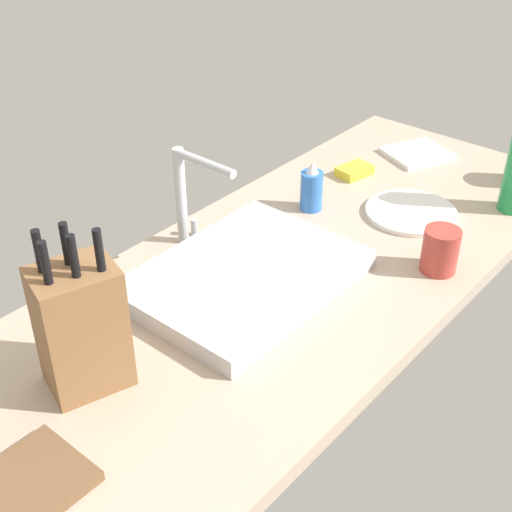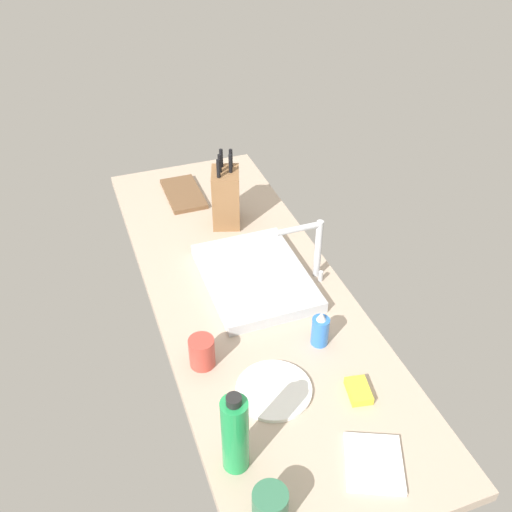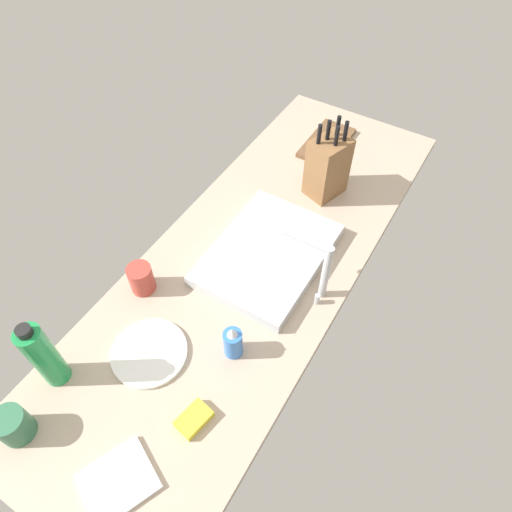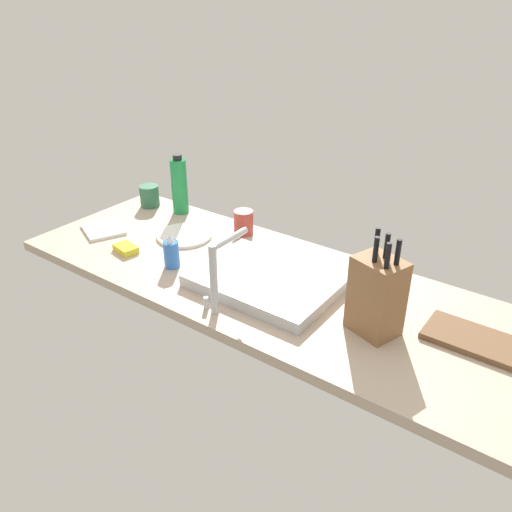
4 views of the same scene
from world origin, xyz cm
name	(u,v)px [view 3 (image 3 of 4)]	position (x,y,z in cm)	size (l,w,h in cm)	color
countertop_slab	(255,261)	(0.00, 0.00, 1.75)	(184.66, 64.64, 3.50)	tan
sink_basin	(268,254)	(-1.99, 3.90, 5.53)	(45.77, 33.71, 4.07)	#B7BABF
faucet	(319,264)	(1.97, 23.04, 17.51)	(5.50, 16.66, 22.65)	#B7BABF
knife_block	(328,167)	(-40.43, 5.70, 15.24)	(15.88, 14.03, 30.09)	brown
cutting_board	(327,143)	(-66.03, -5.52, 4.40)	(27.34, 14.35, 1.80)	brown
soap_bottle	(233,342)	(32.18, 12.52, 8.80)	(5.40, 5.40, 12.40)	blue
water_bottle	(43,355)	(63.18, -24.68, 15.55)	(6.74, 6.74, 25.60)	#1E8E47
dinner_plate	(149,353)	(45.22, -7.54, 4.10)	(21.65, 21.65, 1.20)	white
dish_towel	(118,482)	(75.23, 7.66, 4.10)	(16.46, 14.26, 1.20)	white
coffee_mug	(141,279)	(28.31, -23.55, 8.34)	(7.63, 7.63, 9.68)	#B23D33
ceramic_cup	(13,425)	(79.15, -21.72, 8.19)	(8.39, 8.39, 9.38)	#2D6647
dish_sponge	(194,419)	(54.03, 14.49, 4.70)	(9.00, 6.00, 2.40)	yellow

